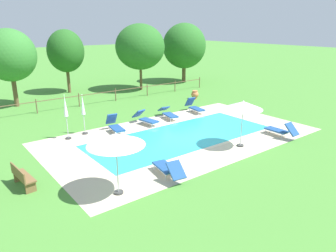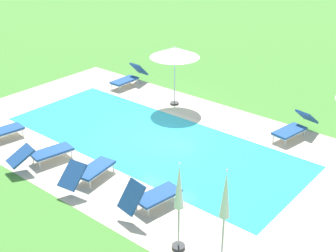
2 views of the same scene
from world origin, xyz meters
name	(u,v)px [view 1 (image 1 of 2)]	position (x,y,z in m)	size (l,w,h in m)	color
ground_plane	(181,136)	(0.00, 0.00, 0.00)	(160.00, 160.00, 0.00)	#478433
pool_deck_paving	(181,136)	(0.00, 0.00, 0.00)	(15.09, 8.56, 0.01)	beige
swimming_pool_water	(181,136)	(0.00, 0.00, 0.01)	(10.85, 4.33, 0.01)	#2DB7C6
pool_coping_rim	(181,136)	(0.00, 0.00, 0.01)	(11.33, 4.81, 0.01)	beige
sun_lounger_north_near_steps	(195,107)	(4.12, 3.41, 0.40)	(0.86, 1.90, 1.01)	navy
sun_lounger_north_mid	(168,113)	(1.62, 3.31, 0.36)	(1.00, 2.14, 0.74)	navy
sun_lounger_north_far	(115,126)	(-2.62, 2.96, 0.40)	(0.88, 1.89, 1.02)	navy
sun_lounger_north_end	(281,130)	(4.42, -3.48, 0.38)	(0.62, 1.93, 0.93)	navy
sun_lounger_south_near_corner	(146,119)	(-0.33, 3.13, 0.38)	(0.88, 2.03, 0.88)	navy
sun_lounger_south_mid	(168,168)	(-3.68, -3.48, 0.37)	(0.93, 2.06, 0.86)	navy
patio_umbrella_open_foreground	(243,105)	(1.43, -3.08, 2.20)	(1.98, 1.98, 2.45)	#383838
patio_umbrella_open_by_bench	(116,140)	(-6.03, -3.47, 2.17)	(2.13, 2.13, 2.44)	#383838
patio_umbrella_closed_row_west	(83,109)	(-4.19, 3.74, 1.51)	(0.32, 0.32, 2.37)	#383838
patio_umbrella_closed_row_mid_west	(66,110)	(-5.27, 3.52, 1.64)	(0.32, 0.32, 2.51)	#383838
wooden_bench_lawn_side	(22,176)	(-8.74, -0.75, 0.47)	(0.57, 1.53, 0.87)	brown
terracotta_urn_near_fence	(195,94)	(7.06, 6.61, 0.38)	(0.63, 0.63, 0.71)	#C67547
perimeter_fence	(98,95)	(-0.26, 10.08, 0.69)	(22.32, 0.08, 1.05)	brown
tree_far_west	(140,47)	(5.60, 12.75, 4.07)	(4.62, 4.62, 6.19)	brown
tree_west_mid	(10,55)	(-5.65, 13.18, 3.89)	(3.83, 3.83, 5.84)	brown
tree_centre	(184,46)	(11.77, 13.60, 3.87)	(4.62, 4.62, 6.26)	brown
tree_east_mid	(66,51)	(-0.43, 15.76, 3.79)	(3.28, 3.28, 5.70)	brown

